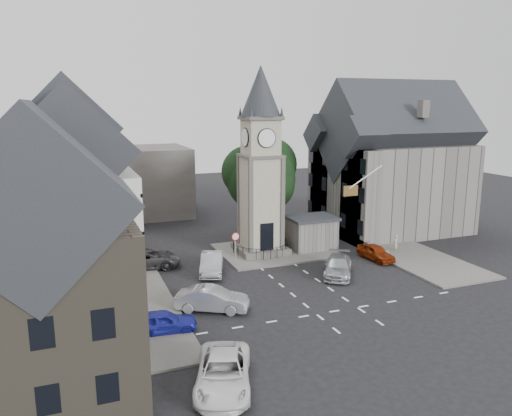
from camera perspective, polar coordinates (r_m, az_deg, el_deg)
name	(u,v)px	position (r m, az deg, el deg)	size (l,w,h in m)	color
ground	(300,283)	(37.74, 5.02, -8.51)	(120.00, 120.00, 0.00)	black
pavement_west	(119,277)	(40.03, -15.43, -7.59)	(6.00, 30.00, 0.14)	#595651
pavement_east	(374,240)	(50.14, 13.38, -3.52)	(6.00, 26.00, 0.14)	#595651
central_island	(276,251)	(45.19, 2.28, -4.89)	(10.00, 8.00, 0.16)	#595651
road_markings	(337,311)	(33.25, 9.26, -11.51)	(20.00, 8.00, 0.01)	silver
clock_tower	(261,163)	(42.98, 0.52, 5.21)	(4.86, 4.86, 16.25)	#4C4944
stone_shelter	(311,233)	(45.73, 6.34, -2.84)	(4.30, 3.30, 3.08)	#5D5955
town_tree	(261,168)	(48.47, 0.54, 4.61)	(7.20, 7.20, 10.80)	black
warning_sign_post	(235,242)	(40.73, -2.36, -3.93)	(0.70, 0.19, 2.85)	black
terrace_pink	(68,177)	(48.15, -20.65, 3.32)	(8.10, 7.60, 12.80)	#BC818A
terrace_cream	(70,192)	(40.24, -20.49, 1.78)	(8.10, 7.60, 12.80)	beige
terrace_tudor	(73,219)	(32.45, -20.19, -1.20)	(8.10, 7.60, 12.00)	silver
building_sw_stone	(43,284)	(24.03, -23.17, -8.00)	(8.60, 7.60, 10.40)	#4F483B
backdrop_west	(101,184)	(60.51, -17.33, 2.69)	(20.00, 10.00, 8.00)	#4C4944
east_building	(390,171)	(53.39, 15.09, 4.11)	(14.40, 11.40, 12.60)	#5D5955
east_boundary_wall	(339,233)	(50.20, 9.48, -2.89)	(0.40, 16.00, 0.90)	#5D5955
flagpole	(366,177)	(43.29, 12.42, 3.48)	(3.68, 0.10, 2.74)	white
car_west_blue	(163,322)	(30.23, -10.62, -12.66)	(1.59, 3.96, 1.35)	#1B2199
car_west_silver	(212,299)	(32.73, -5.04, -10.34)	(1.63, 4.67, 1.54)	#A6AAAE
car_west_grey	(145,259)	(41.51, -12.52, -5.70)	(2.58, 5.60, 1.56)	#323235
car_island_silver	(212,263)	(39.59, -5.08, -6.32)	(1.66, 4.75, 1.57)	#9B9DA4
car_island_east	(338,266)	(39.52, 9.36, -6.58)	(1.99, 4.90, 1.42)	#A4A6AC
car_east_red	(376,252)	(43.87, 13.53, -4.96)	(1.54, 3.84, 1.31)	maroon
van_sw_white	(223,373)	(24.66, -3.77, -18.26)	(2.51, 5.43, 1.51)	white
pedestrian	(395,243)	(46.59, 15.65, -3.91)	(0.57, 0.38, 1.57)	#B1A692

